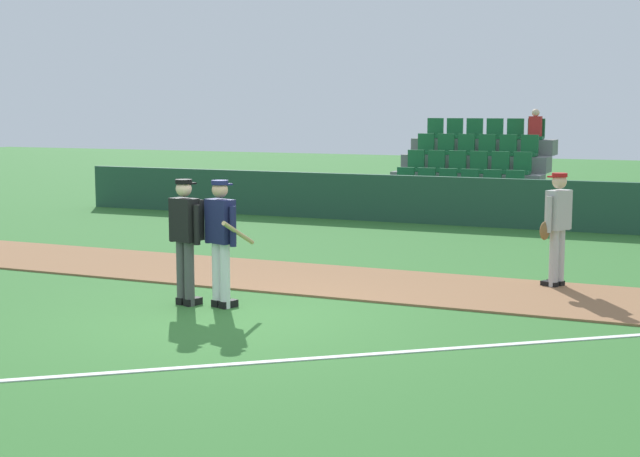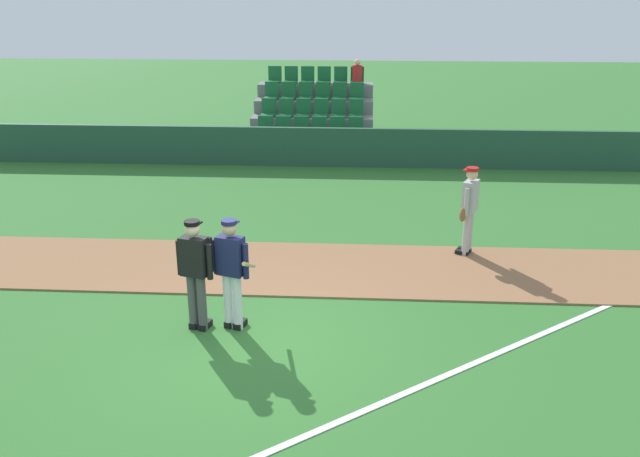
# 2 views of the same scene
# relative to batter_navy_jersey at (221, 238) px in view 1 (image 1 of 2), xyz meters

# --- Properties ---
(ground_plane) EXTENTS (80.00, 80.00, 0.00)m
(ground_plane) POSITION_rel_batter_navy_jersey_xyz_m (0.34, -0.50, -0.97)
(ground_plane) COLOR #33702D
(infield_dirt_path) EXTENTS (28.00, 2.50, 0.03)m
(infield_dirt_path) POSITION_rel_batter_navy_jersey_xyz_m (0.34, 2.37, -0.95)
(infield_dirt_path) COLOR #936642
(infield_dirt_path) RESTS_ON ground
(foul_line_chalk) EXTENTS (9.46, 7.54, 0.01)m
(foul_line_chalk) POSITION_rel_batter_navy_jersey_xyz_m (3.34, -1.00, -0.96)
(foul_line_chalk) COLOR white
(foul_line_chalk) RESTS_ON ground
(dugout_fence) EXTENTS (20.00, 0.16, 1.13)m
(dugout_fence) POSITION_rel_batter_navy_jersey_xyz_m (0.34, 9.97, -0.40)
(dugout_fence) COLOR #234C38
(dugout_fence) RESTS_ON ground
(stadium_bleachers) EXTENTS (3.90, 3.80, 2.70)m
(stadium_bleachers) POSITION_rel_batter_navy_jersey_xyz_m (0.35, 12.28, -0.24)
(stadium_bleachers) COLOR slate
(stadium_bleachers) RESTS_ON ground
(batter_navy_jersey) EXTENTS (0.59, 0.80, 1.76)m
(batter_navy_jersey) POSITION_rel_batter_navy_jersey_xyz_m (0.00, 0.00, 0.00)
(batter_navy_jersey) COLOR white
(batter_navy_jersey) RESTS_ON ground
(umpire_home_plate) EXTENTS (0.57, 0.39, 1.76)m
(umpire_home_plate) POSITION_rel_batter_navy_jersey_xyz_m (-0.53, -0.05, 0.03)
(umpire_home_plate) COLOR #4C4C4C
(umpire_home_plate) RESTS_ON ground
(runner_grey_jersey) EXTENTS (0.44, 0.61, 1.76)m
(runner_grey_jersey) POSITION_rel_batter_navy_jersey_xyz_m (3.98, 3.25, -0.01)
(runner_grey_jersey) COLOR #B2B2B2
(runner_grey_jersey) RESTS_ON ground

